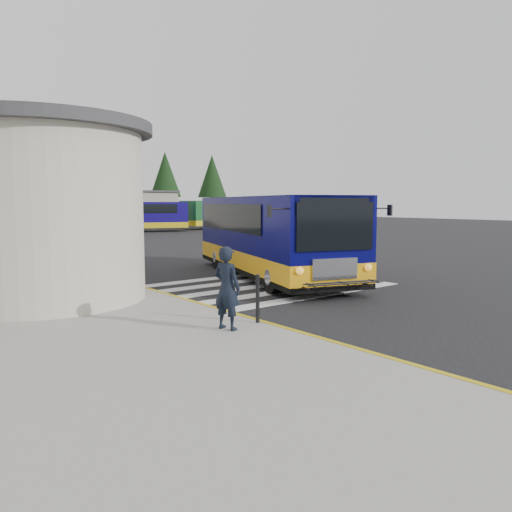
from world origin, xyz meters
TOP-DOWN VIEW (x-y plane):
  - ground at (0.00, 0.00)m, footprint 140.00×140.00m
  - curb_strip at (-4.05, 4.00)m, footprint 0.12×34.00m
  - crosswalk at (-0.50, -0.80)m, footprint 8.00×5.35m
  - depot_building at (6.00, 42.00)m, footprint 26.40×8.40m
  - tree_line at (6.29, 50.00)m, footprint 58.40×4.40m
  - transit_bus at (1.11, 0.55)m, footprint 6.39×11.01m
  - pedestrian_a at (-5.08, -5.24)m, footprint 0.59×0.74m
  - pedestrian_b at (-6.87, -0.28)m, footprint 0.80×0.97m
  - bollard at (-4.20, -5.18)m, footprint 0.09×0.09m
  - far_bus_a at (10.30, 31.04)m, footprint 9.96×5.69m
  - far_bus_b at (20.89, 31.47)m, footprint 10.30×3.98m

SIDE VIEW (x-z plane):
  - ground at x=0.00m, z-range 0.00..0.00m
  - crosswalk at x=-0.50m, z-range 0.00..0.01m
  - curb_strip at x=-4.05m, z-range 0.00..0.16m
  - bollard at x=-4.20m, z-range 0.15..1.23m
  - pedestrian_a at x=-5.08m, z-range 0.15..1.92m
  - pedestrian_b at x=-6.87m, z-range 0.15..1.99m
  - transit_bus at x=1.11m, z-range -0.07..2.97m
  - far_bus_a at x=10.30m, z-range 0.37..2.85m
  - far_bus_b at x=20.89m, z-range 0.39..2.98m
  - depot_building at x=6.00m, z-range 0.01..4.21m
  - tree_line at x=6.29m, z-range 1.77..11.77m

